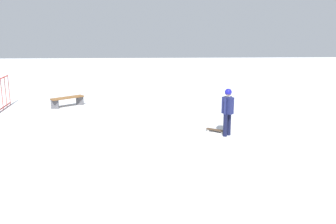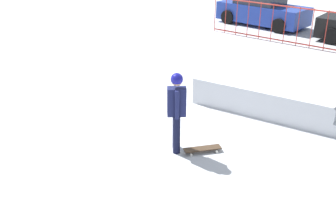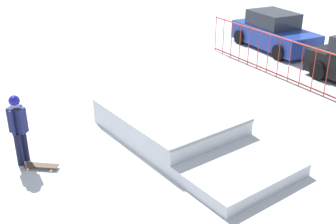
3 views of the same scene
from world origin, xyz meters
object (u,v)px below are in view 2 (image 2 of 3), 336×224
skate_ramp (293,94)px  skater (177,107)px  skateboard (203,149)px  parked_car_blue (262,9)px

skate_ramp → skater: 3.97m
skater → skate_ramp: bearing=35.9°
skater → skateboard: 1.09m
skate_ramp → skater: skater is taller
skate_ramp → parked_car_blue: parked_car_blue is taller
skateboard → skater: bearing=157.3°
skate_ramp → skateboard: skate_ramp is taller
skater → parked_car_blue: bearing=68.7°
skateboard → parked_car_blue: (-5.25, 11.20, 0.65)m
skate_ramp → skater: bearing=-109.8°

